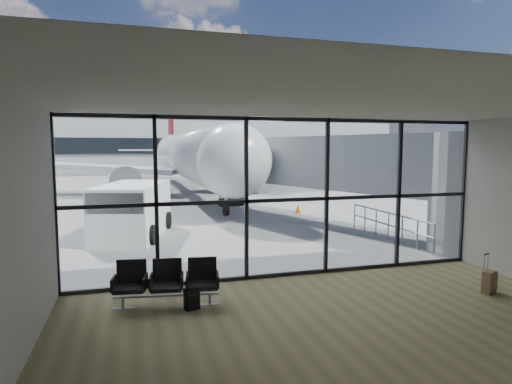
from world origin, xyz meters
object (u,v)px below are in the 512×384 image
suitcase (490,282)px  airliner (189,156)px  belt_loader (26,202)px  service_van (132,210)px  backpack (192,300)px  seating_row (167,280)px

suitcase → airliner: 29.03m
suitcase → belt_loader: size_ratio=0.24×
service_van → airliner: bearing=90.7°
airliner → suitcase: bearing=-82.8°
backpack → belt_loader: size_ratio=0.12×
backpack → suitcase: bearing=-21.9°
service_van → belt_loader: service_van is taller
airliner → belt_loader: size_ratio=9.11×
seating_row → belt_loader: bearing=119.9°
seating_row → airliner: (4.03, 27.18, 2.38)m
seating_row → belt_loader: size_ratio=0.58×
airliner → backpack: bearing=-97.6°
seating_row → service_van: 8.32m
service_van → backpack: bearing=-66.9°
backpack → seating_row: bearing=124.0°
suitcase → airliner: size_ratio=0.03×
suitcase → service_van: bearing=109.7°
backpack → airliner: (3.52, 27.65, 2.73)m
service_van → belt_loader: (-5.86, 8.81, -0.51)m
suitcase → seating_row: bearing=147.7°
backpack → service_van: (-1.27, 8.73, 0.89)m
seating_row → suitcase: seating_row is taller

